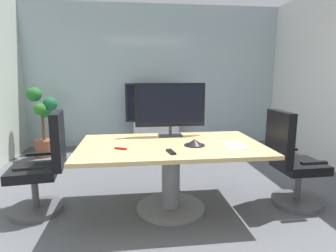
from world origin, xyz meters
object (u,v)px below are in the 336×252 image
(office_chair_left, at_px, (43,171))
(office_chair_right, at_px, (292,167))
(potted_plant, at_px, (43,120))
(tv_monitor, at_px, (170,106))
(remote_control, at_px, (171,152))
(wall_display_unit, at_px, (156,126))
(conference_phone, at_px, (195,143))
(conference_table, at_px, (171,161))

(office_chair_left, relative_size, office_chair_right, 1.00)
(office_chair_right, xyz_separation_m, potted_plant, (-3.38, 2.45, 0.20))
(tv_monitor, height_order, remote_control, tv_monitor)
(office_chair_right, xyz_separation_m, wall_display_unit, (-1.31, 2.78, -0.01))
(conference_phone, bearing_deg, conference_table, 157.30)
(conference_table, relative_size, tv_monitor, 2.32)
(office_chair_right, height_order, tv_monitor, tv_monitor)
(conference_table, distance_m, remote_control, 0.40)
(potted_plant, bearing_deg, conference_phone, -47.66)
(wall_display_unit, bearing_deg, conference_table, -91.17)
(conference_table, xyz_separation_m, potted_plant, (-2.02, 2.38, 0.10))
(office_chair_left, relative_size, remote_control, 6.41)
(conference_phone, height_order, remote_control, conference_phone)
(office_chair_left, distance_m, conference_phone, 1.65)
(office_chair_left, height_order, office_chair_right, same)
(conference_table, relative_size, remote_control, 11.44)
(conference_table, height_order, wall_display_unit, wall_display_unit)
(office_chair_right, bearing_deg, tv_monitor, 68.70)
(wall_display_unit, bearing_deg, remote_control, -91.90)
(potted_plant, bearing_deg, wall_display_unit, 9.14)
(wall_display_unit, xyz_separation_m, conference_phone, (0.18, -2.81, 0.33))
(office_chair_right, relative_size, wall_display_unit, 0.83)
(office_chair_right, bearing_deg, conference_table, 85.73)
(potted_plant, bearing_deg, conference_table, -49.65)
(potted_plant, distance_m, conference_phone, 3.35)
(office_chair_left, distance_m, office_chair_right, 2.74)
(conference_table, distance_m, tv_monitor, 0.68)
(wall_display_unit, distance_m, conference_phone, 2.83)
(remote_control, bearing_deg, wall_display_unit, 77.01)
(office_chair_left, height_order, wall_display_unit, wall_display_unit)
(office_chair_right, height_order, potted_plant, potted_plant)
(conference_table, relative_size, office_chair_right, 1.78)
(conference_table, distance_m, conference_phone, 0.34)
(tv_monitor, bearing_deg, conference_phone, -69.53)
(office_chair_left, height_order, conference_phone, office_chair_left)
(conference_table, relative_size, wall_display_unit, 1.49)
(conference_phone, bearing_deg, wall_display_unit, 93.70)
(conference_table, bearing_deg, wall_display_unit, 88.83)
(conference_table, relative_size, potted_plant, 1.54)
(office_chair_left, height_order, remote_control, office_chair_left)
(wall_display_unit, height_order, remote_control, wall_display_unit)
(conference_table, height_order, potted_plant, potted_plant)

